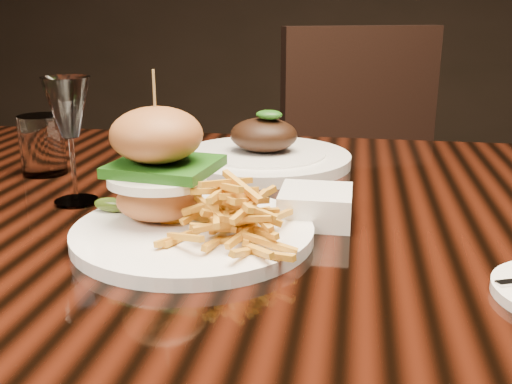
% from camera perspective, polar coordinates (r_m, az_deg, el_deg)
% --- Properties ---
extents(dining_table, '(1.60, 0.90, 0.75)m').
position_cam_1_polar(dining_table, '(0.81, 5.91, -6.82)').
color(dining_table, black).
rests_on(dining_table, ground).
extents(burger_plate, '(0.27, 0.27, 0.19)m').
position_cam_1_polar(burger_plate, '(0.67, -6.49, -0.47)').
color(burger_plate, white).
rests_on(burger_plate, dining_table).
extents(ramekin, '(0.09, 0.09, 0.04)m').
position_cam_1_polar(ramekin, '(0.73, 5.70, -1.32)').
color(ramekin, white).
rests_on(ramekin, dining_table).
extents(wine_glass, '(0.06, 0.06, 0.17)m').
position_cam_1_polar(wine_glass, '(0.81, -17.44, 7.26)').
color(wine_glass, white).
rests_on(wine_glass, dining_table).
extents(water_tumbler, '(0.07, 0.07, 0.09)m').
position_cam_1_polar(water_tumbler, '(0.99, -19.66, 4.24)').
color(water_tumbler, white).
rests_on(water_tumbler, dining_table).
extents(far_dish, '(0.29, 0.29, 0.09)m').
position_cam_1_polar(far_dish, '(0.99, 0.73, 3.65)').
color(far_dish, white).
rests_on(far_dish, dining_table).
extents(chair_far, '(0.61, 0.61, 0.95)m').
position_cam_1_polar(chair_far, '(1.68, 11.16, 1.02)').
color(chair_far, black).
rests_on(chair_far, ground).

